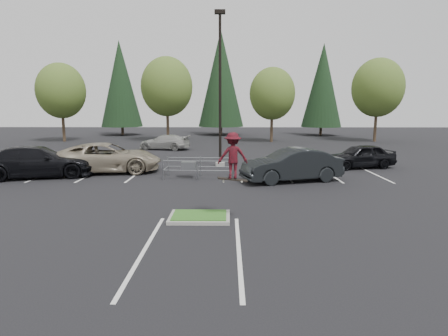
{
  "coord_description": "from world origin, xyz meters",
  "views": [
    {
      "loc": [
        1.04,
        -13.16,
        4.07
      ],
      "look_at": [
        0.88,
        1.5,
        1.63
      ],
      "focal_mm": 30.0,
      "sensor_mm": 36.0,
      "label": 1
    }
  ],
  "objects_px": {
    "decid_d": "(378,90)",
    "car_r_charc": "(292,165)",
    "skateboarder": "(233,156)",
    "decid_c": "(272,95)",
    "cart_corral": "(191,166)",
    "car_l_tan": "(106,158)",
    "car_far_silver": "(165,142)",
    "car_l_black": "(36,162)",
    "conif_a": "(121,84)",
    "decid_b": "(167,89)",
    "conif_c": "(323,86)",
    "car_r_black": "(360,156)",
    "decid_a": "(61,93)",
    "conif_b": "(221,79)",
    "light_pole": "(220,98)"
  },
  "relations": [
    {
      "from": "decid_a",
      "to": "car_r_black",
      "type": "height_order",
      "value": "decid_a"
    },
    {
      "from": "conif_a",
      "to": "cart_corral",
      "type": "distance_m",
      "value": 35.16
    },
    {
      "from": "conif_a",
      "to": "car_l_tan",
      "type": "relative_size",
      "value": 1.98
    },
    {
      "from": "conif_b",
      "to": "skateboarder",
      "type": "distance_m",
      "value": 41.02
    },
    {
      "from": "conif_b",
      "to": "skateboarder",
      "type": "xyz_separation_m",
      "value": [
        1.2,
        -40.63,
        -5.51
      ]
    },
    {
      "from": "car_l_black",
      "to": "decid_c",
      "type": "bearing_deg",
      "value": -51.7
    },
    {
      "from": "decid_a",
      "to": "conif_b",
      "type": "xyz_separation_m",
      "value": [
        18.01,
        10.47,
        2.27
      ]
    },
    {
      "from": "decid_b",
      "to": "decid_c",
      "type": "distance_m",
      "value": 12.05
    },
    {
      "from": "conif_a",
      "to": "conif_b",
      "type": "bearing_deg",
      "value": 2.05
    },
    {
      "from": "car_far_silver",
      "to": "cart_corral",
      "type": "bearing_deg",
      "value": 28.4
    },
    {
      "from": "cart_corral",
      "to": "car_l_tan",
      "type": "relative_size",
      "value": 0.61
    },
    {
      "from": "car_r_charc",
      "to": "cart_corral",
      "type": "bearing_deg",
      "value": -116.4
    },
    {
      "from": "decid_d",
      "to": "car_r_charc",
      "type": "relative_size",
      "value": 1.74
    },
    {
      "from": "conif_c",
      "to": "decid_c",
      "type": "bearing_deg",
      "value": -129.64
    },
    {
      "from": "conif_c",
      "to": "car_l_tan",
      "type": "height_order",
      "value": "conif_c"
    },
    {
      "from": "decid_a",
      "to": "decid_b",
      "type": "xyz_separation_m",
      "value": [
        12.0,
        0.5,
        0.46
      ]
    },
    {
      "from": "light_pole",
      "to": "decid_b",
      "type": "height_order",
      "value": "light_pole"
    },
    {
      "from": "car_l_black",
      "to": "car_far_silver",
      "type": "xyz_separation_m",
      "value": [
        5.08,
        14.02,
        -0.2
      ]
    },
    {
      "from": "conif_b",
      "to": "skateboarder",
      "type": "relative_size",
      "value": 8.25
    },
    {
      "from": "car_l_black",
      "to": "light_pole",
      "type": "bearing_deg",
      "value": -84.57
    },
    {
      "from": "decid_d",
      "to": "car_r_charc",
      "type": "xyz_separation_m",
      "value": [
        -13.49,
        -23.33,
        -5.02
      ]
    },
    {
      "from": "decid_c",
      "to": "car_l_black",
      "type": "bearing_deg",
      "value": -126.2
    },
    {
      "from": "car_l_black",
      "to": "conif_a",
      "type": "bearing_deg",
      "value": -8.38
    },
    {
      "from": "skateboarder",
      "to": "decid_b",
      "type": "bearing_deg",
      "value": -83.7
    },
    {
      "from": "decid_a",
      "to": "car_l_black",
      "type": "xyz_separation_m",
      "value": [
        8.01,
        -22.05,
        -4.68
      ]
    },
    {
      "from": "decid_b",
      "to": "car_l_tan",
      "type": "height_order",
      "value": "decid_b"
    },
    {
      "from": "car_r_black",
      "to": "car_far_silver",
      "type": "distance_m",
      "value": 18.1
    },
    {
      "from": "car_far_silver",
      "to": "conif_c",
      "type": "bearing_deg",
      "value": 145.86
    },
    {
      "from": "skateboarder",
      "to": "car_l_tan",
      "type": "bearing_deg",
      "value": -58.69
    },
    {
      "from": "decid_d",
      "to": "skateboarder",
      "type": "height_order",
      "value": "decid_d"
    },
    {
      "from": "decid_d",
      "to": "car_l_black",
      "type": "height_order",
      "value": "decid_d"
    },
    {
      "from": "skateboarder",
      "to": "decid_c",
      "type": "bearing_deg",
      "value": -106.01
    },
    {
      "from": "decid_c",
      "to": "conif_c",
      "type": "distance_m",
      "value": 12.65
    },
    {
      "from": "skateboarder",
      "to": "car_far_silver",
      "type": "distance_m",
      "value": 23.02
    },
    {
      "from": "skateboarder",
      "to": "car_l_tan",
      "type": "height_order",
      "value": "skateboarder"
    },
    {
      "from": "decid_c",
      "to": "car_far_silver",
      "type": "distance_m",
      "value": 14.18
    },
    {
      "from": "decid_a",
      "to": "decid_b",
      "type": "distance_m",
      "value": 12.02
    },
    {
      "from": "decid_c",
      "to": "decid_a",
      "type": "bearing_deg",
      "value": 179.52
    },
    {
      "from": "decid_c",
      "to": "car_r_charc",
      "type": "xyz_separation_m",
      "value": [
        -1.49,
        -22.83,
        -4.36
      ]
    },
    {
      "from": "car_l_tan",
      "to": "car_r_charc",
      "type": "height_order",
      "value": "car_l_tan"
    },
    {
      "from": "decid_b",
      "to": "car_far_silver",
      "type": "height_order",
      "value": "decid_b"
    },
    {
      "from": "conif_c",
      "to": "skateboarder",
      "type": "distance_m",
      "value": 41.89
    },
    {
      "from": "decid_b",
      "to": "conif_a",
      "type": "xyz_separation_m",
      "value": [
        -7.99,
        9.47,
        1.05
      ]
    },
    {
      "from": "car_l_tan",
      "to": "car_far_silver",
      "type": "distance_m",
      "value": 12.46
    },
    {
      "from": "light_pole",
      "to": "decid_c",
      "type": "bearing_deg",
      "value": 72.89
    },
    {
      "from": "cart_corral",
      "to": "car_far_silver",
      "type": "bearing_deg",
      "value": 108.22
    },
    {
      "from": "decid_d",
      "to": "conif_c",
      "type": "distance_m",
      "value": 10.04
    },
    {
      "from": "conif_b",
      "to": "conif_a",
      "type": "bearing_deg",
      "value": -177.95
    },
    {
      "from": "decid_b",
      "to": "conif_c",
      "type": "distance_m",
      "value": 21.94
    },
    {
      "from": "decid_b",
      "to": "car_l_tan",
      "type": "xyz_separation_m",
      "value": [
        -0.49,
        -20.89,
        -5.13
      ]
    }
  ]
}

